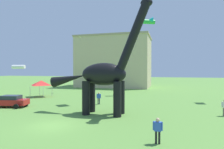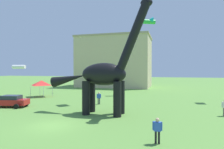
{
  "view_description": "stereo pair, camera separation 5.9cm",
  "coord_description": "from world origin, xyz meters",
  "px_view_note": "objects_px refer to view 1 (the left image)",
  "views": [
    {
      "loc": [
        9.7,
        -15.04,
        4.93
      ],
      "look_at": [
        3.82,
        5.71,
        4.42
      ],
      "focal_mm": 31.21,
      "sensor_mm": 36.0,
      "label": 1
    },
    {
      "loc": [
        9.76,
        -15.02,
        4.93
      ],
      "look_at": [
        3.82,
        5.71,
        4.42
      ],
      "focal_mm": 31.21,
      "sensor_mm": 36.0,
      "label": 2
    }
  ],
  "objects_px": {
    "person_far_spectator": "(158,128)",
    "kite_far_left": "(80,37)",
    "person_strolling_adult": "(99,97)",
    "festival_canopy_tent": "(41,83)",
    "kite_near_low": "(148,21)",
    "dinosaur_sculpture": "(103,74)",
    "parked_sedan_left": "(11,101)",
    "kite_trailing": "(20,67)"
  },
  "relations": [
    {
      "from": "dinosaur_sculpture",
      "to": "kite_near_low",
      "type": "distance_m",
      "value": 21.88
    },
    {
      "from": "kite_far_left",
      "to": "person_strolling_adult",
      "type": "bearing_deg",
      "value": -55.8
    },
    {
      "from": "parked_sedan_left",
      "to": "festival_canopy_tent",
      "type": "relative_size",
      "value": 1.43
    },
    {
      "from": "dinosaur_sculpture",
      "to": "parked_sedan_left",
      "type": "distance_m",
      "value": 13.55
    },
    {
      "from": "parked_sedan_left",
      "to": "person_strolling_adult",
      "type": "distance_m",
      "value": 11.65
    },
    {
      "from": "festival_canopy_tent",
      "to": "person_strolling_adult",
      "type": "bearing_deg",
      "value": -19.37
    },
    {
      "from": "person_strolling_adult",
      "to": "kite_far_left",
      "type": "xyz_separation_m",
      "value": [
        -9.22,
        13.57,
        11.13
      ]
    },
    {
      "from": "festival_canopy_tent",
      "to": "kite_far_left",
      "type": "relative_size",
      "value": 3.65
    },
    {
      "from": "parked_sedan_left",
      "to": "person_far_spectator",
      "type": "bearing_deg",
      "value": -35.36
    },
    {
      "from": "person_strolling_adult",
      "to": "festival_canopy_tent",
      "type": "relative_size",
      "value": 0.56
    },
    {
      "from": "dinosaur_sculpture",
      "to": "kite_near_low",
      "type": "xyz_separation_m",
      "value": [
        3.08,
        19.1,
        10.21
      ]
    },
    {
      "from": "festival_canopy_tent",
      "to": "kite_near_low",
      "type": "height_order",
      "value": "kite_near_low"
    },
    {
      "from": "person_strolling_adult",
      "to": "festival_canopy_tent",
      "type": "bearing_deg",
      "value": 80.39
    },
    {
      "from": "person_far_spectator",
      "to": "kite_far_left",
      "type": "distance_m",
      "value": 33.99
    },
    {
      "from": "person_far_spectator",
      "to": "kite_trailing",
      "type": "bearing_deg",
      "value": -119.18
    },
    {
      "from": "person_strolling_adult",
      "to": "kite_near_low",
      "type": "relative_size",
      "value": 0.54
    },
    {
      "from": "person_strolling_adult",
      "to": "kite_trailing",
      "type": "height_order",
      "value": "kite_trailing"
    },
    {
      "from": "kite_near_low",
      "to": "dinosaur_sculpture",
      "type": "bearing_deg",
      "value": -99.15
    },
    {
      "from": "person_strolling_adult",
      "to": "kite_far_left",
      "type": "bearing_deg",
      "value": 43.96
    },
    {
      "from": "parked_sedan_left",
      "to": "kite_trailing",
      "type": "height_order",
      "value": "kite_trailing"
    },
    {
      "from": "kite_near_low",
      "to": "kite_far_left",
      "type": "bearing_deg",
      "value": 179.43
    },
    {
      "from": "dinosaur_sculpture",
      "to": "kite_near_low",
      "type": "bearing_deg",
      "value": 70.04
    },
    {
      "from": "kite_near_low",
      "to": "person_far_spectator",
      "type": "bearing_deg",
      "value": -83.13
    },
    {
      "from": "festival_canopy_tent",
      "to": "kite_trailing",
      "type": "distance_m",
      "value": 6.49
    },
    {
      "from": "festival_canopy_tent",
      "to": "kite_far_left",
      "type": "xyz_separation_m",
      "value": [
        3.56,
        9.08,
        9.64
      ]
    },
    {
      "from": "kite_far_left",
      "to": "kite_near_low",
      "type": "relative_size",
      "value": 0.26
    },
    {
      "from": "parked_sedan_left",
      "to": "kite_far_left",
      "type": "relative_size",
      "value": 5.2
    },
    {
      "from": "dinosaur_sculpture",
      "to": "festival_canopy_tent",
      "type": "xyz_separation_m",
      "value": [
        -15.34,
        10.17,
        -1.91
      ]
    },
    {
      "from": "person_far_spectator",
      "to": "person_strolling_adult",
      "type": "bearing_deg",
      "value": -140.79
    },
    {
      "from": "person_far_spectator",
      "to": "kite_trailing",
      "type": "height_order",
      "value": "kite_trailing"
    },
    {
      "from": "kite_near_low",
      "to": "kite_trailing",
      "type": "relative_size",
      "value": 1.23
    },
    {
      "from": "kite_far_left",
      "to": "festival_canopy_tent",
      "type": "bearing_deg",
      "value": -111.41
    },
    {
      "from": "person_far_spectator",
      "to": "kite_far_left",
      "type": "bearing_deg",
      "value": -140.77
    },
    {
      "from": "dinosaur_sculpture",
      "to": "person_far_spectator",
      "type": "height_order",
      "value": "dinosaur_sculpture"
    },
    {
      "from": "person_far_spectator",
      "to": "kite_far_left",
      "type": "relative_size",
      "value": 2.02
    },
    {
      "from": "person_far_spectator",
      "to": "person_strolling_adult",
      "type": "distance_m",
      "value": 15.71
    },
    {
      "from": "dinosaur_sculpture",
      "to": "kite_far_left",
      "type": "xyz_separation_m",
      "value": [
        -11.78,
        19.25,
        7.73
      ]
    },
    {
      "from": "parked_sedan_left",
      "to": "kite_trailing",
      "type": "bearing_deg",
      "value": 113.7
    },
    {
      "from": "person_strolling_adult",
      "to": "kite_near_low",
      "type": "distance_m",
      "value": 19.93
    },
    {
      "from": "dinosaur_sculpture",
      "to": "kite_far_left",
      "type": "distance_m",
      "value": 23.86
    },
    {
      "from": "parked_sedan_left",
      "to": "kite_far_left",
      "type": "distance_m",
      "value": 21.91
    },
    {
      "from": "dinosaur_sculpture",
      "to": "kite_trailing",
      "type": "relative_size",
      "value": 4.63
    }
  ]
}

